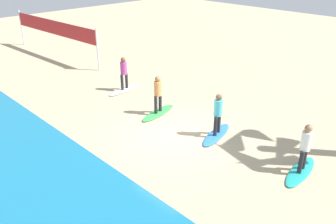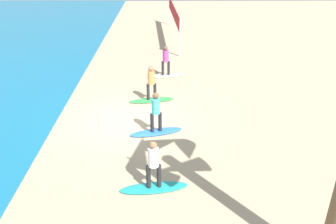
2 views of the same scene
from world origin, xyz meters
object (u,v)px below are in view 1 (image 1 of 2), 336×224
surfer_green (158,92)px  volleyball_net (54,29)px  surfer_teal (305,145)px  surfboard_blue (216,135)px  surfer_white (124,71)px  surfboard_green (158,113)px  surfboard_white (125,89)px  surfboard_teal (300,171)px  surfer_blue (218,111)px

surfer_green → volleyball_net: (11.32, -1.32, 0.75)m
surfer_teal → surfboard_blue: bearing=-0.0°
surfer_teal → surfer_white: same height
surfer_teal → volleyball_net: size_ratio=0.18×
surfer_white → volleyball_net: (8.10, -0.64, 0.75)m
surfboard_green → surfboard_white: same height
surfboard_teal → volleyball_net: bearing=-101.1°
surfboard_green → surfboard_white: bearing=-112.6°
surfer_green → surfer_teal: bearing=-177.6°
surfboard_teal → surfboard_green: bearing=-95.3°
surfer_blue → volleyball_net: volleyball_net is taller
surfboard_teal → volleyball_net: (17.78, -1.04, 1.74)m
surfboard_teal → surfer_green: (6.46, 0.27, 0.99)m
surfboard_teal → surfer_white: surfer_white is taller
surfboard_blue → surfboard_green: same height
surfboard_green → surfer_white: bearing=-112.6°
surfer_white → volleyball_net: volleyball_net is taller
surfboard_teal → surfer_white: 9.74m
surfer_blue → surfer_white: bearing=-3.7°
surfer_teal → surfboard_teal: bearing=0.0°
surfer_blue → surfer_green: bearing=5.1°
surfer_teal → surfboard_blue: (3.44, -0.00, -0.99)m
surfboard_white → surfer_white: size_ratio=1.28×
surfboard_white → surfer_green: bearing=70.2°
surfboard_blue → surfer_green: size_ratio=1.28×
surfboard_teal → surfer_teal: bearing=-0.0°
surfer_teal → volleyball_net: 17.82m
surfboard_teal → volleyball_net: 17.89m
surfer_blue → surfer_green: 3.03m
surfboard_green → volleyball_net: 11.53m
surfboard_green → surfer_green: (-0.00, -0.00, 0.99)m
surfboard_blue → surfboard_white: same height
surfer_green → surfer_white: 3.29m
surfboard_blue → surfboard_white: (6.23, -0.40, 0.00)m
surfboard_teal → surfer_teal: surfer_teal is taller
surfer_teal → surfer_blue: bearing=-0.0°
surfer_teal → volleyball_net: (17.78, -1.04, 0.75)m
surfer_teal → volleyball_net: volleyball_net is taller
surfer_blue → surfboard_green: bearing=5.1°
surfer_blue → surfer_white: same height
surfer_green → surfer_white: bearing=-11.8°
surfboard_blue → surfboard_green: bearing=-99.6°
surfer_green → surfboard_white: (3.22, -0.67, -0.99)m
surfboard_green → surfer_white: 3.43m
surfboard_blue → surfboard_green: (3.02, 0.27, 0.00)m
surfboard_blue → volleyball_net: 14.48m
surfer_blue → surfboard_white: surfer_blue is taller
volleyball_net → surfboard_white: bearing=175.5°
surfer_green → surfboard_white: 3.43m
surfer_white → volleyball_net: bearing=-4.5°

